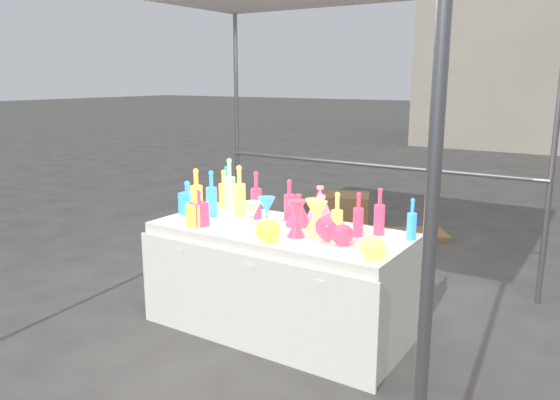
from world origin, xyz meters
The scene contains 31 objects.
ground centered at (0.00, 0.00, 0.00)m, with size 80.00×80.00×0.00m, color #5E5B56.
display_table centered at (0.00, -0.01, 0.37)m, with size 1.84×0.83×0.75m.
cardboard_box_closed centered at (-0.76, 2.50, 0.23)m, with size 0.63×0.46×0.46m, color #AB7B4D.
cardboard_box_flat centered at (0.05, 2.80, 0.03)m, with size 0.66×0.47×0.06m, color #AB7B4D.
bottle_0 centered at (-0.73, 0.29, 0.90)m, with size 0.08×0.08×0.30m, color red, non-canonical shape.
bottle_1 centered at (-0.74, 0.35, 0.91)m, with size 0.08×0.08×0.33m, color green, non-canonical shape.
bottle_2 centered at (-0.29, 0.13, 0.93)m, with size 0.08×0.08×0.36m, color #CF4415, non-canonical shape.
bottle_3 centered at (-0.06, 0.23, 0.90)m, with size 0.08×0.08×0.30m, color #1B29A2, non-canonical shape.
bottle_4 centered at (-0.44, 0.12, 0.94)m, with size 0.09×0.09×0.39m, color #137768, non-canonical shape.
bottle_5 centered at (-0.62, 0.24, 0.96)m, with size 0.09×0.09×0.41m, color #D82BC9, non-canonical shape.
bottle_6 centered at (-0.75, -0.01, 0.93)m, with size 0.09×0.09×0.35m, color red, non-canonical shape.
bottle_7 centered at (-0.61, 0.01, 0.92)m, with size 0.08×0.08×0.35m, color green, non-canonical shape.
decanter_0 centered at (-0.52, -0.28, 0.88)m, with size 0.10×0.10×0.25m, color red, non-canonical shape.
decanter_1 centered at (-0.51, -0.26, 0.88)m, with size 0.10×0.10×0.26m, color #CF4415, non-canonical shape.
decanter_2 centered at (-0.81, -0.04, 0.88)m, with size 0.10×0.10×0.26m, color green, non-canonical shape.
hourglass_1 centered at (0.20, -0.12, 0.87)m, with size 0.12×0.12×0.24m, color #1B29A2, non-canonical shape.
hourglass_2 centered at (0.33, -0.07, 0.87)m, with size 0.12×0.12×0.24m, color #137768, non-canonical shape.
hourglass_3 centered at (-0.09, -0.20, 0.86)m, with size 0.11×0.11×0.22m, color #D82BC9, non-canonical shape.
hourglass_4 centered at (0.23, 0.06, 0.86)m, with size 0.11×0.11×0.22m, color red, non-canonical shape.
hourglass_5 centered at (-0.04, -0.11, 0.87)m, with size 0.12×0.12×0.24m, color green, non-canonical shape.
globe_0 centered at (0.10, -0.30, 0.82)m, with size 0.16×0.16×0.13m, color red, non-canonical shape.
globe_1 centered at (0.81, -0.28, 0.81)m, with size 0.15×0.15×0.12m, color #137768, non-canonical shape.
globe_2 centered at (0.43, -0.08, 0.83)m, with size 0.19×0.19×0.15m, color #CF4415, non-canonical shape.
globe_3 centered at (0.53, -0.12, 0.81)m, with size 0.15×0.15×0.12m, color #1B29A2, non-canonical shape.
lampshade_0 centered at (0.16, 0.28, 0.88)m, with size 0.23×0.23×0.27m, color #FFB135, non-canonical shape.
lampshade_1 centered at (0.25, 0.14, 0.87)m, with size 0.20×0.20×0.24m, color #FFB135, non-canonical shape.
lampshade_2 centered at (0.07, 0.13, 0.86)m, with size 0.19×0.19×0.22m, color #1B29A2, non-canonical shape.
bottle_8 centered at (0.86, 0.23, 0.89)m, with size 0.06×0.06×0.27m, color green, non-canonical shape.
bottle_9 centered at (0.54, 0.11, 0.90)m, with size 0.07×0.07×0.30m, color #CF4415, non-canonical shape.
bottle_10 centered at (0.64, 0.22, 0.91)m, with size 0.07×0.07×0.32m, color #1B29A2, non-canonical shape.
bottle_11 centered at (0.48, -0.09, 0.91)m, with size 0.07×0.07×0.33m, color #137768, non-canonical shape.
Camera 1 is at (1.97, -3.07, 1.77)m, focal length 35.00 mm.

